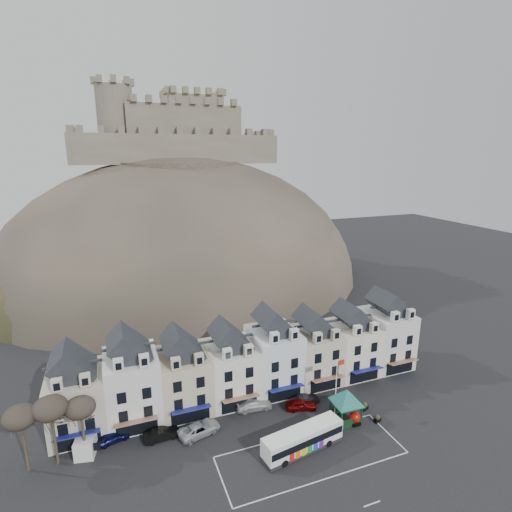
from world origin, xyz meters
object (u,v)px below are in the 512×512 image
at_px(red_buoy, 355,418).
at_px(car_silver, 199,429).
at_px(car_charcoal, 306,400).
at_px(bus_shelter, 347,396).
at_px(bus, 303,439).
at_px(car_white, 254,404).
at_px(white_van, 88,439).
at_px(car_maroon, 301,405).
at_px(car_black, 162,434).
at_px(car_navy, 112,437).
at_px(flagpole, 337,384).

bearing_deg(red_buoy, car_silver, 164.60).
bearing_deg(car_charcoal, bus_shelter, -147.40).
xyz_separation_m(bus, car_white, (-2.68, 9.56, -0.89)).
bearing_deg(car_white, white_van, 94.67).
distance_m(car_maroon, car_charcoal, 1.51).
bearing_deg(bus, car_maroon, 55.22).
relative_size(car_white, car_charcoal, 1.28).
bearing_deg(car_black, bus_shelter, -105.20).
bearing_deg(car_maroon, red_buoy, -119.64).
bearing_deg(car_black, car_charcoal, -92.87).
distance_m(bus_shelter, car_maroon, 6.79).
relative_size(white_van, car_silver, 0.99).
distance_m(red_buoy, car_navy, 31.01).
height_order(car_black, car_silver, car_silver).
relative_size(bus_shelter, white_van, 1.37).
xyz_separation_m(car_navy, car_silver, (10.40, -2.45, 0.06)).
bearing_deg(car_black, bus, -120.28).
height_order(bus_shelter, car_charcoal, bus_shelter).
bearing_deg(car_white, bus_shelter, -116.92).
distance_m(bus, car_maroon, 7.99).
bearing_deg(car_navy, car_black, -120.70).
bearing_deg(flagpole, white_van, 170.25).
height_order(bus, car_silver, bus).
height_order(red_buoy, car_charcoal, red_buoy).
xyz_separation_m(car_black, car_charcoal, (20.18, 0.12, -0.07)).
distance_m(car_navy, car_silver, 10.68).
xyz_separation_m(car_black, car_silver, (4.58, -0.74, 0.03)).
bearing_deg(car_navy, bus, -128.65).
relative_size(car_black, car_maroon, 1.05).
distance_m(white_van, car_charcoal, 28.81).
xyz_separation_m(bus, white_van, (-24.11, 9.65, -0.49)).
relative_size(bus, white_van, 2.02).
height_order(bus_shelter, car_silver, bus_shelter).
bearing_deg(red_buoy, car_charcoal, 122.60).
height_order(bus_shelter, car_navy, bus_shelter).
height_order(bus, white_van, bus).
xyz_separation_m(white_van, car_charcoal, (28.76, -1.59, -0.48)).
distance_m(bus, car_black, 17.47).
bearing_deg(bus, red_buoy, 2.73).
bearing_deg(car_navy, red_buoy, -118.99).
relative_size(white_van, car_charcoal, 1.33).
bearing_deg(bus_shelter, car_maroon, 139.11).
distance_m(flagpole, car_black, 23.38).
distance_m(flagpole, white_van, 31.98).
xyz_separation_m(car_black, car_white, (12.85, 1.61, 0.01)).
relative_size(car_navy, car_black, 0.92).
bearing_deg(white_van, red_buoy, -1.97).
xyz_separation_m(flagpole, car_charcoal, (-2.54, 3.79, -4.21)).
distance_m(red_buoy, car_charcoal, 7.43).
height_order(bus, bus_shelter, bus_shelter).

